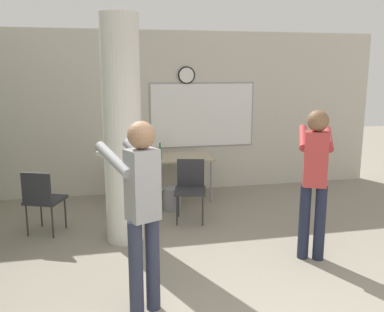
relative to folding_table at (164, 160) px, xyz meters
name	(u,v)px	position (x,y,z in m)	size (l,w,h in m)	color
wall_back	(161,113)	(0.05, 0.56, 0.72)	(8.00, 0.15, 2.80)	beige
support_pillar	(122,132)	(-0.75, -1.61, 0.72)	(0.47, 0.47, 2.80)	silver
folding_table	(164,160)	(0.00, 0.00, 0.00)	(1.57, 0.79, 0.73)	tan
bottle_on_table	(160,153)	(-0.08, -0.12, 0.15)	(0.06, 0.06, 0.26)	#1E6B2D
waste_bin	(172,199)	(0.04, -0.58, -0.50)	(0.27, 0.27, 0.36)	gray
chair_table_front	(190,186)	(0.22, -1.06, -0.17)	(0.53, 0.53, 0.87)	#2D2D33
chair_near_pillar	(42,197)	(-1.79, -1.20, -0.17)	(0.58, 0.58, 0.87)	#2D2D33
person_playing_side	(315,173)	(1.31, -2.62, 0.33)	(0.57, 0.72, 1.72)	#1E2338
person_playing_front	(141,203)	(-0.70, -3.32, 0.34)	(0.57, 0.70, 1.74)	#2D3347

